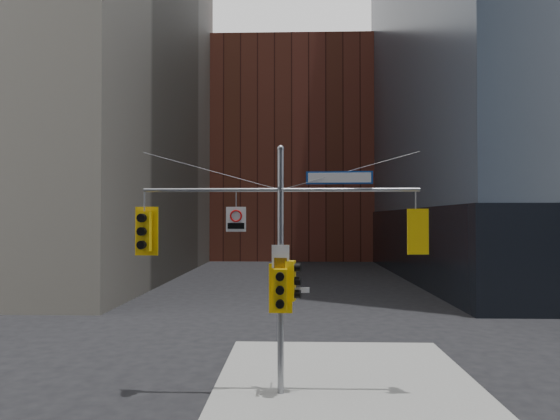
# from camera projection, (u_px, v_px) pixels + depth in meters

# --- Properties ---
(sidewalk_corner) EXTENTS (8.00, 8.00, 0.15)m
(sidewalk_corner) POSITION_uv_depth(u_px,v_px,m) (344.00, 375.00, 16.24)
(sidewalk_corner) COLOR gray
(sidewalk_corner) RESTS_ON ground
(brick_midrise) EXTENTS (26.00, 20.00, 28.00)m
(brick_midrise) POSITION_uv_depth(u_px,v_px,m) (292.00, 157.00, 70.52)
(brick_midrise) COLOR brown
(brick_midrise) RESTS_ON ground
(signal_assembly) EXTENTS (8.00, 0.80, 7.30)m
(signal_assembly) POSITION_uv_depth(u_px,v_px,m) (281.00, 245.00, 14.38)
(signal_assembly) COLOR gray
(signal_assembly) RESTS_ON ground
(traffic_light_west_arm) EXTENTS (0.69, 0.56, 1.44)m
(traffic_light_west_arm) POSITION_uv_depth(u_px,v_px,m) (144.00, 231.00, 14.52)
(traffic_light_west_arm) COLOR yellow
(traffic_light_west_arm) RESTS_ON ground
(traffic_light_east_arm) EXTENTS (0.62, 0.52, 1.30)m
(traffic_light_east_arm) POSITION_uv_depth(u_px,v_px,m) (416.00, 231.00, 14.27)
(traffic_light_east_arm) COLOR yellow
(traffic_light_east_arm) RESTS_ON ground
(traffic_light_pole_side) EXTENTS (0.49, 0.41, 1.15)m
(traffic_light_pole_side) POSITION_uv_depth(u_px,v_px,m) (292.00, 281.00, 14.35)
(traffic_light_pole_side) COLOR yellow
(traffic_light_pole_side) RESTS_ON ground
(traffic_light_pole_front) EXTENTS (0.67, 0.53, 1.41)m
(traffic_light_pole_front) POSITION_uv_depth(u_px,v_px,m) (280.00, 289.00, 14.09)
(traffic_light_pole_front) COLOR yellow
(traffic_light_pole_front) RESTS_ON ground
(street_sign_blade) EXTENTS (1.92, 0.16, 0.37)m
(street_sign_blade) POSITION_uv_depth(u_px,v_px,m) (339.00, 178.00, 14.36)
(street_sign_blade) COLOR #103E9A
(street_sign_blade) RESTS_ON ground
(regulatory_sign_arm) EXTENTS (0.58, 0.08, 0.72)m
(regulatory_sign_arm) POSITION_uv_depth(u_px,v_px,m) (236.00, 218.00, 14.41)
(regulatory_sign_arm) COLOR silver
(regulatory_sign_arm) RESTS_ON ground
(regulatory_sign_pole) EXTENTS (0.51, 0.09, 0.67)m
(regulatory_sign_pole) POSITION_uv_depth(u_px,v_px,m) (280.00, 257.00, 14.26)
(regulatory_sign_pole) COLOR silver
(regulatory_sign_pole) RESTS_ON ground
(street_blade_ew) EXTENTS (0.76, 0.09, 0.15)m
(street_blade_ew) POSITION_uv_depth(u_px,v_px,m) (296.00, 290.00, 14.35)
(street_blade_ew) COLOR silver
(street_blade_ew) RESTS_ON ground
(street_blade_ns) EXTENTS (0.03, 0.68, 0.14)m
(street_blade_ns) POSITION_uv_depth(u_px,v_px,m) (281.00, 295.00, 14.81)
(street_blade_ns) COLOR #145926
(street_blade_ns) RESTS_ON ground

